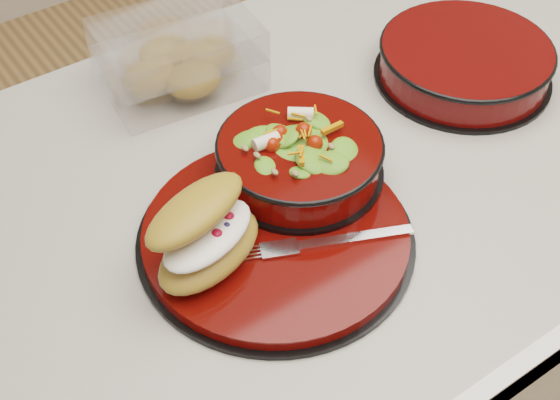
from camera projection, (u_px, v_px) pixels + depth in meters
island_counter at (301, 358)px, 1.31m from camera, size 1.24×0.74×0.90m
dinner_plate at (277, 236)px, 0.89m from camera, size 0.32×0.32×0.02m
salad_bowl at (300, 153)px, 0.93m from camera, size 0.21×0.21×0.09m
croissant at (205, 233)px, 0.83m from camera, size 0.16×0.13×0.08m
fork at (332, 241)px, 0.87m from camera, size 0.17×0.09×0.00m
pastry_box at (178, 58)px, 1.08m from camera, size 0.22×0.17×0.09m
extra_bowl at (465, 61)px, 1.09m from camera, size 0.25×0.25×0.05m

